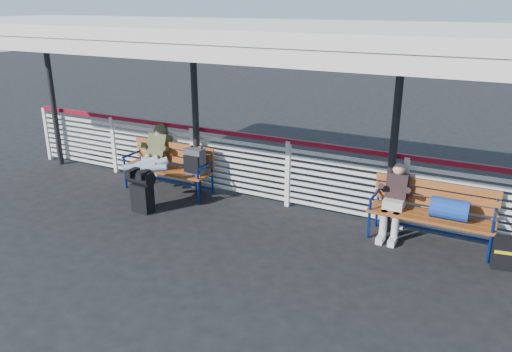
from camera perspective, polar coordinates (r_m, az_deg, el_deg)
The scene contains 9 objects.
ground at distance 7.41m, azimuth -2.56°, elevation -8.47°, with size 60.00×60.00×0.00m, color black.
fence at distance 8.71m, azimuth 3.68°, elevation 0.59°, with size 12.08×0.08×1.24m.
canopy at distance 7.33m, azimuth 0.63°, elevation 16.10°, with size 12.60×3.60×3.16m.
luggage_stack at distance 8.77m, azimuth -12.92°, elevation -1.49°, with size 0.47×0.28×0.75m.
bench_left at distance 9.45m, azimuth -8.92°, elevation 1.53°, with size 1.80×0.56×0.95m.
bench_right at distance 7.82m, azimuth 20.24°, elevation -3.49°, with size 1.80×0.56×0.92m.
traveler_man at distance 9.39m, azimuth -11.97°, elevation 1.70°, with size 0.94×1.64×0.77m.
companion_person at distance 7.88m, azimuth 15.52°, elevation -2.67°, with size 0.32×0.66×1.15m.
suitcase_side at distance 7.63m, azimuth 26.61°, elevation -7.87°, with size 0.36×0.26×0.46m.
Camera 1 is at (3.34, -5.64, 3.46)m, focal length 35.00 mm.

